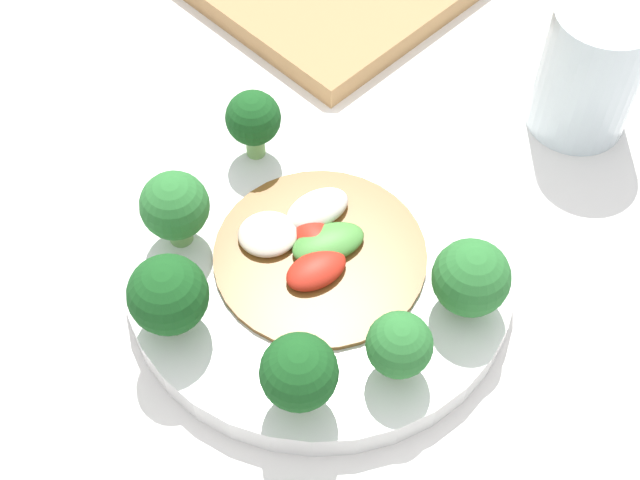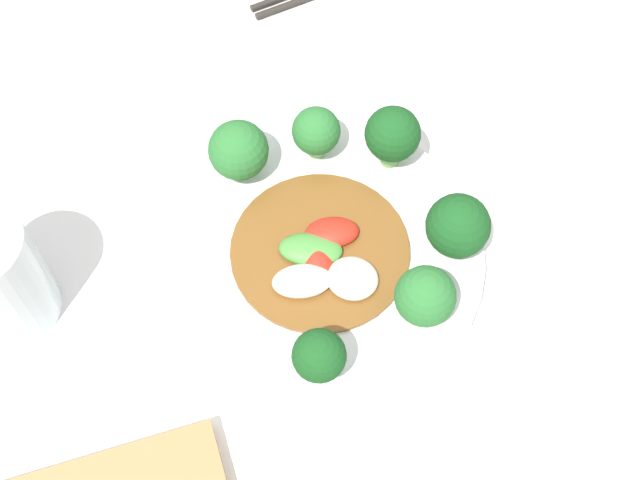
{
  "view_description": "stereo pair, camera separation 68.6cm",
  "coord_description": "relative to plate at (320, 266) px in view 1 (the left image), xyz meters",
  "views": [
    {
      "loc": [
        -0.24,
        0.2,
        1.25
      ],
      "look_at": [
        0.05,
        0.02,
        0.76
      ],
      "focal_mm": 50.0,
      "sensor_mm": 36.0,
      "label": 1
    },
    {
      "loc": [
        0.4,
        -0.01,
        1.38
      ],
      "look_at": [
        0.05,
        0.02,
        0.76
      ],
      "focal_mm": 50.0,
      "sensor_mm": 36.0,
      "label": 2
    }
  ],
  "objects": [
    {
      "name": "drinking_glass",
      "position": [
        0.02,
        -0.25,
        0.04
      ],
      "size": [
        0.08,
        0.08,
        0.11
      ],
      "color": "silver",
      "rests_on": "table"
    },
    {
      "name": "broccoli_north",
      "position": [
        0.0,
        0.11,
        0.05
      ],
      "size": [
        0.05,
        0.05,
        0.06
      ],
      "color": "#7AAD5B",
      "rests_on": "plate"
    },
    {
      "name": "broccoli_east",
      "position": [
        0.11,
        -0.01,
        0.05
      ],
      "size": [
        0.04,
        0.04,
        0.06
      ],
      "color": "#7AAD5B",
      "rests_on": "plate"
    },
    {
      "name": "plate",
      "position": [
        0.0,
        0.0,
        0.0
      ],
      "size": [
        0.27,
        0.27,
        0.02
      ],
      "color": "white",
      "rests_on": "table"
    },
    {
      "name": "stirfry_center",
      "position": [
        0.01,
        0.0,
        0.02
      ],
      "size": [
        0.15,
        0.15,
        0.02
      ],
      "color": "brown",
      "rests_on": "plate"
    },
    {
      "name": "broccoli_northwest",
      "position": [
        -0.09,
        0.07,
        0.05
      ],
      "size": [
        0.05,
        0.05,
        0.06
      ],
      "color": "#70A356",
      "rests_on": "plate"
    },
    {
      "name": "broccoli_west",
      "position": [
        -0.1,
        0.0,
        0.04
      ],
      "size": [
        0.04,
        0.04,
        0.05
      ],
      "color": "#89B76B",
      "rests_on": "plate"
    },
    {
      "name": "broccoli_southwest",
      "position": [
        -0.08,
        -0.06,
        0.04
      ],
      "size": [
        0.05,
        0.05,
        0.06
      ],
      "color": "#70A356",
      "rests_on": "plate"
    },
    {
      "name": "broccoli_northeast",
      "position": [
        0.06,
        0.07,
        0.05
      ],
      "size": [
        0.05,
        0.05,
        0.06
      ],
      "color": "#70A356",
      "rests_on": "plate"
    }
  ]
}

